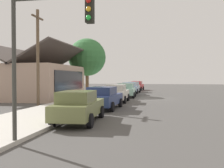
{
  "coord_description": "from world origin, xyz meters",
  "views": [
    {
      "loc": [
        -28.0,
        -1.17,
        2.26
      ],
      "look_at": [
        -0.35,
        3.95,
        1.53
      ],
      "focal_mm": 41.81,
      "sensor_mm": 36.0,
      "label": 1
    }
  ],
  "objects_px": {
    "car_silver": "(134,87)",
    "car_cherry": "(137,86)",
    "car_seafoam": "(126,90)",
    "traffic_light_main": "(44,39)",
    "shade_tree": "(87,57)",
    "fire_hydrant_red": "(107,95)",
    "utility_pole_wooden": "(38,56)",
    "car_skyblue": "(130,88)",
    "car_ivory": "(117,93)",
    "car_navy": "(103,98)",
    "car_olive": "(79,106)"
  },
  "relations": [
    {
      "from": "shade_tree",
      "to": "utility_pole_wooden",
      "type": "distance_m",
      "value": 14.1
    },
    {
      "from": "car_seafoam",
      "to": "car_cherry",
      "type": "bearing_deg",
      "value": -1.66
    },
    {
      "from": "shade_tree",
      "to": "traffic_light_main",
      "type": "distance_m",
      "value": 25.76
    },
    {
      "from": "car_olive",
      "to": "shade_tree",
      "type": "bearing_deg",
      "value": 11.65
    },
    {
      "from": "car_olive",
      "to": "shade_tree",
      "type": "distance_m",
      "value": 21.59
    },
    {
      "from": "car_skyblue",
      "to": "utility_pole_wooden",
      "type": "height_order",
      "value": "utility_pole_wooden"
    },
    {
      "from": "car_ivory",
      "to": "car_seafoam",
      "type": "distance_m",
      "value": 5.65
    },
    {
      "from": "traffic_light_main",
      "to": "fire_hydrant_red",
      "type": "relative_size",
      "value": 7.32
    },
    {
      "from": "utility_pole_wooden",
      "to": "car_seafoam",
      "type": "bearing_deg",
      "value": -28.77
    },
    {
      "from": "car_seafoam",
      "to": "shade_tree",
      "type": "height_order",
      "value": "shade_tree"
    },
    {
      "from": "shade_tree",
      "to": "fire_hydrant_red",
      "type": "relative_size",
      "value": 10.33
    },
    {
      "from": "traffic_light_main",
      "to": "car_cherry",
      "type": "bearing_deg",
      "value": 0.33
    },
    {
      "from": "car_navy",
      "to": "traffic_light_main",
      "type": "height_order",
      "value": "traffic_light_main"
    },
    {
      "from": "car_silver",
      "to": "car_ivory",
      "type": "bearing_deg",
      "value": 177.06
    },
    {
      "from": "traffic_light_main",
      "to": "car_ivory",
      "type": "bearing_deg",
      "value": 0.75
    },
    {
      "from": "car_ivory",
      "to": "car_silver",
      "type": "height_order",
      "value": "same"
    },
    {
      "from": "car_seafoam",
      "to": "utility_pole_wooden",
      "type": "xyz_separation_m",
      "value": [
        -10.19,
        5.59,
        3.11
      ]
    },
    {
      "from": "car_olive",
      "to": "car_silver",
      "type": "xyz_separation_m",
      "value": [
        26.96,
        -0.08,
        -0.0
      ]
    },
    {
      "from": "car_navy",
      "to": "car_cherry",
      "type": "relative_size",
      "value": 0.96
    },
    {
      "from": "car_seafoam",
      "to": "car_silver",
      "type": "height_order",
      "value": "same"
    },
    {
      "from": "car_silver",
      "to": "car_cherry",
      "type": "height_order",
      "value": "same"
    },
    {
      "from": "car_skyblue",
      "to": "fire_hydrant_red",
      "type": "height_order",
      "value": "car_skyblue"
    },
    {
      "from": "car_skyblue",
      "to": "car_seafoam",
      "type": "bearing_deg",
      "value": -177.66
    },
    {
      "from": "car_seafoam",
      "to": "utility_pole_wooden",
      "type": "relative_size",
      "value": 0.62
    },
    {
      "from": "utility_pole_wooden",
      "to": "fire_hydrant_red",
      "type": "distance_m",
      "value": 8.88
    },
    {
      "from": "shade_tree",
      "to": "car_skyblue",
      "type": "bearing_deg",
      "value": -77.08
    },
    {
      "from": "car_navy",
      "to": "car_skyblue",
      "type": "xyz_separation_m",
      "value": [
        16.22,
        0.02,
        -0.0
      ]
    },
    {
      "from": "car_skyblue",
      "to": "car_cherry",
      "type": "distance_m",
      "value": 11.18
    },
    {
      "from": "car_silver",
      "to": "traffic_light_main",
      "type": "bearing_deg",
      "value": 177.42
    },
    {
      "from": "car_navy",
      "to": "car_olive",
      "type": "bearing_deg",
      "value": -177.77
    },
    {
      "from": "car_skyblue",
      "to": "utility_pole_wooden",
      "type": "bearing_deg",
      "value": 160.71
    },
    {
      "from": "car_skyblue",
      "to": "car_silver",
      "type": "relative_size",
      "value": 1.04
    },
    {
      "from": "car_seafoam",
      "to": "traffic_light_main",
      "type": "height_order",
      "value": "traffic_light_main"
    },
    {
      "from": "car_navy",
      "to": "car_cherry",
      "type": "height_order",
      "value": "same"
    },
    {
      "from": "car_olive",
      "to": "car_navy",
      "type": "relative_size",
      "value": 1.06
    },
    {
      "from": "car_seafoam",
      "to": "traffic_light_main",
      "type": "relative_size",
      "value": 0.9
    },
    {
      "from": "car_navy",
      "to": "fire_hydrant_red",
      "type": "relative_size",
      "value": 6.51
    },
    {
      "from": "shade_tree",
      "to": "car_silver",
      "type": "bearing_deg",
      "value": -40.46
    },
    {
      "from": "fire_hydrant_red",
      "to": "car_skyblue",
      "type": "bearing_deg",
      "value": -9.66
    },
    {
      "from": "utility_pole_wooden",
      "to": "car_olive",
      "type": "bearing_deg",
      "value": -140.09
    },
    {
      "from": "car_cherry",
      "to": "utility_pole_wooden",
      "type": "relative_size",
      "value": 0.64
    },
    {
      "from": "fire_hydrant_red",
      "to": "car_seafoam",
      "type": "bearing_deg",
      "value": -27.61
    },
    {
      "from": "shade_tree",
      "to": "fire_hydrant_red",
      "type": "height_order",
      "value": "shade_tree"
    },
    {
      "from": "car_olive",
      "to": "car_skyblue",
      "type": "relative_size",
      "value": 1.07
    },
    {
      "from": "car_skyblue",
      "to": "utility_pole_wooden",
      "type": "distance_m",
      "value": 16.54
    },
    {
      "from": "car_ivory",
      "to": "utility_pole_wooden",
      "type": "bearing_deg",
      "value": 129.04
    },
    {
      "from": "car_navy",
      "to": "car_seafoam",
      "type": "bearing_deg",
      "value": 1.68
    },
    {
      "from": "car_skyblue",
      "to": "car_navy",
      "type": "bearing_deg",
      "value": -179.83
    },
    {
      "from": "car_seafoam",
      "to": "traffic_light_main",
      "type": "bearing_deg",
      "value": 177.99
    },
    {
      "from": "car_ivory",
      "to": "traffic_light_main",
      "type": "xyz_separation_m",
      "value": [
        -15.55,
        -0.2,
        2.68
      ]
    }
  ]
}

